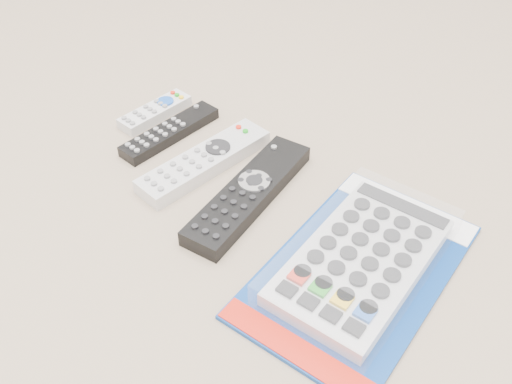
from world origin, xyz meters
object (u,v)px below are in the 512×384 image
Objects in this scene: remote_large_black at (249,193)px; remote_small_grey at (155,112)px; remote_silver_dvd at (204,161)px; jumbo_remote_packaged at (361,259)px; remote_slim_black at (170,132)px.

remote_small_grey is at bearing 159.40° from remote_large_black.
jumbo_remote_packaged reaches higher than remote_silver_dvd.
remote_slim_black is 0.80× the size of remote_silver_dvd.
remote_large_black is at bearing -1.98° from remote_silver_dvd.
remote_slim_black is 0.20m from remote_large_black.
remote_slim_black is at bearing -19.42° from remote_small_grey.
remote_silver_dvd is (0.10, -0.02, 0.00)m from remote_slim_black.
remote_silver_dvd is 0.10m from remote_large_black.
remote_small_grey is at bearing 160.47° from remote_slim_black.
remote_slim_black is at bearing 170.32° from jumbo_remote_packaged.
remote_silver_dvd is 0.69× the size of jumbo_remote_packaged.
remote_large_black is at bearing 173.89° from jumbo_remote_packaged.
remote_silver_dvd reaches higher than remote_slim_black.
remote_slim_black is 0.55× the size of jumbo_remote_packaged.
remote_large_black is 0.19m from jumbo_remote_packaged.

